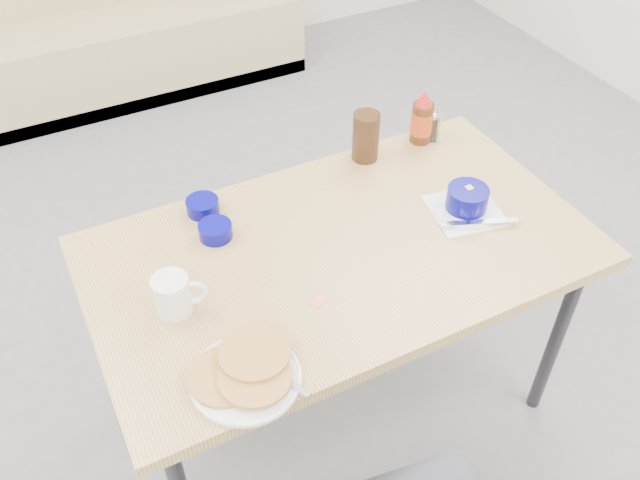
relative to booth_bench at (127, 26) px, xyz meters
name	(u,v)px	position (x,y,z in m)	size (l,w,h in m)	color
ground	(372,459)	(0.00, -2.78, -0.35)	(6.00, 6.00, 0.00)	slate
booth_bench	(127,26)	(0.00, 0.00, 0.00)	(1.90, 0.56, 1.22)	tan
dining_table	(341,262)	(0.00, -2.53, 0.35)	(1.40, 0.80, 0.76)	tan
pancake_plate	(245,373)	(-0.41, -2.82, 0.43)	(0.26, 0.26, 0.05)	white
coffee_mug	(174,294)	(-0.48, -2.55, 0.46)	(0.13, 0.09, 0.11)	white
grits_setting	(467,202)	(0.40, -2.57, 0.45)	(0.23, 0.24, 0.08)	white
creamer_bowl	(203,206)	(-0.29, -2.21, 0.43)	(0.10, 0.10, 0.04)	#050469
butter_bowl	(215,231)	(-0.30, -2.33, 0.43)	(0.10, 0.10, 0.04)	#050469
amber_tumbler	(366,137)	(0.27, -2.19, 0.49)	(0.09, 0.09, 0.16)	#321D10
condiment_caddy	(425,129)	(0.50, -2.19, 0.45)	(0.11, 0.09, 0.12)	silver
syrup_bottle	(422,120)	(0.48, -2.19, 0.49)	(0.07, 0.07, 0.19)	#47230F
sugar_wrapper	(318,302)	(-0.15, -2.69, 0.41)	(0.04, 0.02, 0.00)	#FD7A54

